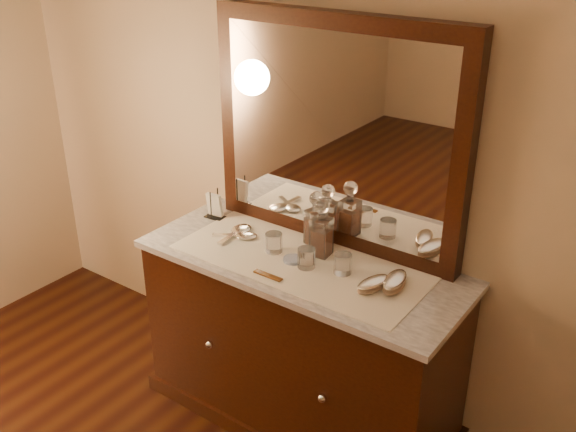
# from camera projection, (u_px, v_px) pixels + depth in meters

# --- Properties ---
(dresser_cabinet) EXTENTS (1.40, 0.55, 0.82)m
(dresser_cabinet) POSITION_uv_depth(u_px,v_px,m) (301.00, 344.00, 2.97)
(dresser_cabinet) COLOR black
(dresser_cabinet) RESTS_ON floor
(dresser_plinth) EXTENTS (1.46, 0.59, 0.08)m
(dresser_plinth) POSITION_uv_depth(u_px,v_px,m) (300.00, 407.00, 3.13)
(dresser_plinth) COLOR black
(dresser_plinth) RESTS_ON floor
(knob_left) EXTENTS (0.04, 0.04, 0.04)m
(knob_left) POSITION_uv_depth(u_px,v_px,m) (209.00, 345.00, 2.90)
(knob_left) COLOR silver
(knob_left) RESTS_ON dresser_cabinet
(knob_right) EXTENTS (0.04, 0.04, 0.04)m
(knob_right) POSITION_uv_depth(u_px,v_px,m) (322.00, 398.00, 2.59)
(knob_right) COLOR silver
(knob_right) RESTS_ON dresser_cabinet
(marble_top) EXTENTS (1.44, 0.59, 0.03)m
(marble_top) POSITION_uv_depth(u_px,v_px,m) (302.00, 263.00, 2.79)
(marble_top) COLOR white
(marble_top) RESTS_ON dresser_cabinet
(mirror_frame) EXTENTS (1.20, 0.08, 1.00)m
(mirror_frame) POSITION_uv_depth(u_px,v_px,m) (336.00, 134.00, 2.74)
(mirror_frame) COLOR black
(mirror_frame) RESTS_ON marble_top
(mirror_glass) EXTENTS (1.06, 0.01, 0.86)m
(mirror_glass) POSITION_uv_depth(u_px,v_px,m) (331.00, 136.00, 2.72)
(mirror_glass) COLOR white
(mirror_glass) RESTS_ON marble_top
(lace_runner) EXTENTS (1.10, 0.45, 0.00)m
(lace_runner) POSITION_uv_depth(u_px,v_px,m) (299.00, 262.00, 2.76)
(lace_runner) COLOR white
(lace_runner) RESTS_ON marble_top
(pin_dish) EXTENTS (0.10, 0.10, 0.01)m
(pin_dish) POSITION_uv_depth(u_px,v_px,m) (293.00, 260.00, 2.76)
(pin_dish) COLOR silver
(pin_dish) RESTS_ON lace_runner
(comb) EXTENTS (0.13, 0.03, 0.01)m
(comb) POSITION_uv_depth(u_px,v_px,m) (268.00, 275.00, 2.65)
(comb) COLOR brown
(comb) RESTS_ON lace_runner
(napkin_rack) EXTENTS (0.10, 0.07, 0.14)m
(napkin_rack) POSITION_uv_depth(u_px,v_px,m) (215.00, 207.00, 3.14)
(napkin_rack) COLOR black
(napkin_rack) RESTS_ON marble_top
(decanter_left) EXTENTS (0.09, 0.09, 0.25)m
(decanter_left) POSITION_uv_depth(u_px,v_px,m) (316.00, 224.00, 2.87)
(decanter_left) COLOR #9C4316
(decanter_left) RESTS_ON lace_runner
(decanter_right) EXTENTS (0.09, 0.09, 0.26)m
(decanter_right) POSITION_uv_depth(u_px,v_px,m) (321.00, 233.00, 2.78)
(decanter_right) COLOR #9C4316
(decanter_right) RESTS_ON lace_runner
(brush_near) EXTENTS (0.11, 0.17, 0.04)m
(brush_near) POSITION_uv_depth(u_px,v_px,m) (373.00, 284.00, 2.56)
(brush_near) COLOR #93745A
(brush_near) RESTS_ON lace_runner
(brush_far) EXTENTS (0.10, 0.19, 0.05)m
(brush_far) POSITION_uv_depth(u_px,v_px,m) (395.00, 282.00, 2.57)
(brush_far) COLOR #93745A
(brush_far) RESTS_ON lace_runner
(hand_mirror_outer) EXTENTS (0.10, 0.23, 0.02)m
(hand_mirror_outer) POSITION_uv_depth(u_px,v_px,m) (239.00, 231.00, 3.00)
(hand_mirror_outer) COLOR silver
(hand_mirror_outer) RESTS_ON lace_runner
(hand_mirror_inner) EXTENTS (0.20, 0.15, 0.02)m
(hand_mirror_inner) POSITION_uv_depth(u_px,v_px,m) (242.00, 236.00, 2.96)
(hand_mirror_inner) COLOR silver
(hand_mirror_inner) RESTS_ON lace_runner
(tumblers) EXTENTS (0.41, 0.12, 0.09)m
(tumblers) POSITION_uv_depth(u_px,v_px,m) (307.00, 254.00, 2.73)
(tumblers) COLOR white
(tumblers) RESTS_ON lace_runner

